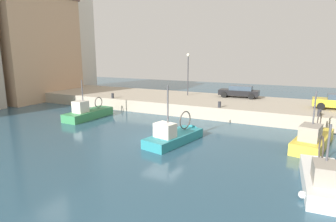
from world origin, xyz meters
The scene contains 13 objects.
water_surface centered at (0.00, 0.00, 0.00)m, with size 80.00×80.00×0.00m, color #2D5166.
quay_wall centered at (11.50, 0.00, 0.60)m, with size 9.00×56.00×1.20m, color #ADA08C.
fishing_boat_yellow centered at (3.25, -9.62, 0.15)m, with size 6.45×2.83×4.51m.
fishing_boat_teal centered at (0.02, -1.09, 0.13)m, with size 5.77×2.82×4.80m.
fishing_boat_white centered at (-2.96, -9.83, 0.13)m, with size 5.67×1.95×3.84m.
fishing_boat_green centered at (3.04, 9.33, 0.13)m, with size 5.94×2.08×4.46m.
parked_car_black centered at (14.03, -2.34, 1.89)m, with size 1.97×4.35×1.32m.
mooring_bollard_south centered at (7.35, -10.00, 1.48)m, with size 0.28×0.28×0.55m, color #2D2D33.
mooring_bollard_mid centered at (7.35, -2.00, 1.48)m, with size 0.28×0.28×0.55m, color #2D2D33.
mooring_bollard_north centered at (7.35, 10.00, 1.48)m, with size 0.28×0.28×0.55m, color #2D2D33.
quay_streetlamp centered at (13.00, 3.44, 4.45)m, with size 0.36×0.36×4.83m.
waterfront_building_central centered at (8.47, 24.21, 6.79)m, with size 11.00×8.33×13.53m.
waterfront_building_east centered at (14.79, 25.90, 10.89)m, with size 8.62×7.99×21.75m.
Camera 1 is at (-16.78, -8.71, 6.04)m, focal length 29.49 mm.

